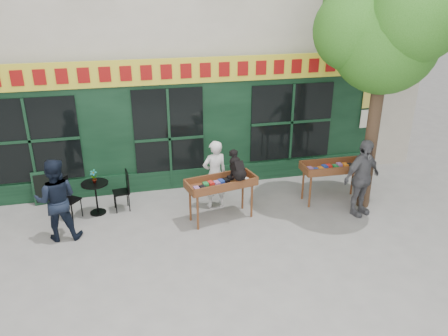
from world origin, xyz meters
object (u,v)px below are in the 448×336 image
at_px(book_cart_center, 221,185).
at_px(bistro_table, 96,192).
at_px(man_left, 56,200).
at_px(book_cart_right, 334,169).
at_px(man_right, 362,178).
at_px(dog, 238,165).
at_px(woman, 215,174).

bearing_deg(book_cart_center, bistro_table, 149.76).
bearing_deg(man_left, book_cart_right, -174.43).
xyz_separation_m(man_right, man_left, (-6.50, 0.50, -0.02)).
bearing_deg(man_left, man_right, 178.86).
bearing_deg(book_cart_right, bistro_table, 174.68).
height_order(book_cart_right, man_right, man_right).
relative_size(dog, bistro_table, 0.79).
bearing_deg(woman, man_right, 147.96).
height_order(book_cart_center, man_right, man_right).
xyz_separation_m(book_cart_center, dog, (0.35, -0.05, 0.47)).
bearing_deg(man_right, man_left, 157.03).
distance_m(dog, man_left, 3.78).
bearing_deg(man_left, bistro_table, -124.59).
xyz_separation_m(woman, bistro_table, (-2.70, 0.26, -0.27)).
bearing_deg(dog, bistro_table, 150.90).
bearing_deg(book_cart_center, woman, 78.29).
relative_size(dog, book_cart_right, 0.40).
height_order(bistro_table, man_left, man_left).
bearing_deg(woman, dog, 104.85).
xyz_separation_m(dog, man_right, (2.75, -0.45, -0.40)).
height_order(book_cart_center, woman, woman).
bearing_deg(man_right, woman, 141.12).
bearing_deg(book_cart_right, man_left, -176.26).
height_order(book_cart_center, bistro_table, book_cart_center).
height_order(man_right, man_left, man_right).
bearing_deg(man_left, dog, -177.56).
distance_m(dog, man_right, 2.81).
distance_m(dog, bistro_table, 3.28).
relative_size(woman, man_left, 0.94).
height_order(dog, book_cart_right, dog).
bearing_deg(man_right, dog, 152.20).
bearing_deg(book_cart_center, man_right, -20.84).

